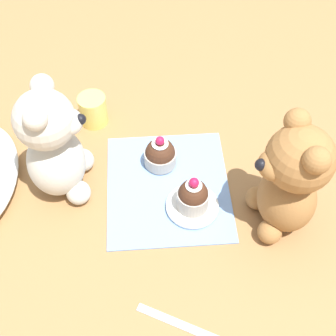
% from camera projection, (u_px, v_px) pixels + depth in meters
% --- Properties ---
extents(ground_plane, '(4.00, 4.00, 0.00)m').
position_uv_depth(ground_plane, '(168.00, 187.00, 0.83)').
color(ground_plane, '#9E7042').
extents(knitted_placemat, '(0.24, 0.22, 0.01)m').
position_uv_depth(knitted_placemat, '(168.00, 186.00, 0.83)').
color(knitted_placemat, '#7A9ED1').
rests_on(knitted_placemat, ground_plane).
extents(teddy_bear_cream, '(0.12, 0.12, 0.22)m').
position_uv_depth(teddy_bear_cream, '(54.00, 145.00, 0.76)').
color(teddy_bear_cream, beige).
rests_on(teddy_bear_cream, ground_plane).
extents(teddy_bear_tan, '(0.11, 0.12, 0.22)m').
position_uv_depth(teddy_bear_tan, '(291.00, 180.00, 0.71)').
color(teddy_bear_tan, '#A3703D').
rests_on(teddy_bear_tan, ground_plane).
extents(cupcake_near_cream_bear, '(0.06, 0.06, 0.07)m').
position_uv_depth(cupcake_near_cream_bear, '(160.00, 154.00, 0.84)').
color(cupcake_near_cream_bear, '#B2ADA3').
rests_on(cupcake_near_cream_bear, knitted_placemat).
extents(saucer_plate, '(0.09, 0.09, 0.01)m').
position_uv_depth(saucer_plate, '(192.00, 206.00, 0.80)').
color(saucer_plate, white).
rests_on(saucer_plate, knitted_placemat).
extents(cupcake_near_tan_bear, '(0.05, 0.05, 0.07)m').
position_uv_depth(cupcake_near_tan_bear, '(193.00, 196.00, 0.78)').
color(cupcake_near_tan_bear, '#B2ADA3').
rests_on(cupcake_near_tan_bear, saucer_plate).
extents(juice_glass, '(0.05, 0.05, 0.06)m').
position_uv_depth(juice_glass, '(93.00, 110.00, 0.91)').
color(juice_glass, '#EADB66').
rests_on(juice_glass, ground_plane).
extents(teaspoon, '(0.07, 0.13, 0.01)m').
position_uv_depth(teaspoon, '(179.00, 324.00, 0.68)').
color(teaspoon, silver).
rests_on(teaspoon, ground_plane).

